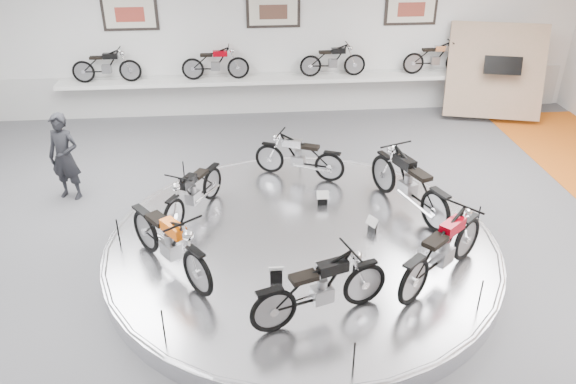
{
  "coord_description": "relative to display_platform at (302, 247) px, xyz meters",
  "views": [
    {
      "loc": [
        -0.91,
        -7.37,
        5.46
      ],
      "look_at": [
        -0.2,
        0.6,
        1.04
      ],
      "focal_mm": 35.0,
      "sensor_mm": 36.0,
      "label": 1
    }
  ],
  "objects": [
    {
      "name": "floor",
      "position": [
        0.0,
        -0.3,
        -0.15
      ],
      "size": [
        16.0,
        16.0,
        0.0
      ],
      "primitive_type": "plane",
      "color": "#515154",
      "rests_on": "ground"
    },
    {
      "name": "ceiling",
      "position": [
        0.0,
        -0.3,
        3.85
      ],
      "size": [
        16.0,
        16.0,
        0.0
      ],
      "primitive_type": "plane",
      "rotation": [
        3.14,
        0.0,
        0.0
      ],
      "color": "white",
      "rests_on": "wall_back"
    },
    {
      "name": "wall_back",
      "position": [
        0.0,
        6.7,
        1.85
      ],
      "size": [
        16.0,
        0.0,
        16.0
      ],
      "primitive_type": "plane",
      "rotation": [
        1.57,
        0.0,
        0.0
      ],
      "color": "silver",
      "rests_on": "floor"
    },
    {
      "name": "dado_band",
      "position": [
        0.0,
        6.68,
        0.4
      ],
      "size": [
        15.68,
        0.04,
        1.1
      ],
      "primitive_type": "cube",
      "color": "#BCBCBA",
      "rests_on": "floor"
    },
    {
      "name": "display_platform",
      "position": [
        0.0,
        0.0,
        0.0
      ],
      "size": [
        6.4,
        6.4,
        0.3
      ],
      "primitive_type": "cylinder",
      "color": "silver",
      "rests_on": "floor"
    },
    {
      "name": "platform_rim",
      "position": [
        0.0,
        0.0,
        0.12
      ],
      "size": [
        6.4,
        6.4,
        0.1
      ],
      "primitive_type": "torus",
      "color": "#B2B2BA",
      "rests_on": "display_platform"
    },
    {
      "name": "shelf",
      "position": [
        0.0,
        6.4,
        0.85
      ],
      "size": [
        11.0,
        0.55,
        0.1
      ],
      "primitive_type": "cube",
      "color": "silver",
      "rests_on": "wall_back"
    },
    {
      "name": "poster_left",
      "position": [
        -3.5,
        6.66,
        2.55
      ],
      "size": [
        1.35,
        0.06,
        0.88
      ],
      "primitive_type": "cube",
      "color": "beige",
      "rests_on": "wall_back"
    },
    {
      "name": "poster_center",
      "position": [
        0.0,
        6.66,
        2.55
      ],
      "size": [
        1.35,
        0.06,
        0.88
      ],
      "primitive_type": "cube",
      "color": "beige",
      "rests_on": "wall_back"
    },
    {
      "name": "poster_right",
      "position": [
        3.5,
        6.66,
        2.55
      ],
      "size": [
        1.35,
        0.06,
        0.88
      ],
      "primitive_type": "cube",
      "color": "beige",
      "rests_on": "wall_back"
    },
    {
      "name": "display_panel",
      "position": [
        5.6,
        5.8,
        1.1
      ],
      "size": [
        2.56,
        1.52,
        2.3
      ],
      "primitive_type": "cube",
      "rotation": [
        -0.35,
        0.0,
        -0.26
      ],
      "color": "#997762",
      "rests_on": "floor"
    },
    {
      "name": "shelf_bike_a",
      "position": [
        -4.2,
        6.4,
        1.27
      ],
      "size": [
        1.22,
        0.43,
        0.73
      ],
      "primitive_type": null,
      "color": "black",
      "rests_on": "shelf"
    },
    {
      "name": "shelf_bike_b",
      "position": [
        -1.5,
        6.4,
        1.27
      ],
      "size": [
        1.22,
        0.43,
        0.73
      ],
      "primitive_type": null,
      "color": "#8C000B",
      "rests_on": "shelf"
    },
    {
      "name": "shelf_bike_c",
      "position": [
        1.5,
        6.4,
        1.27
      ],
      "size": [
        1.22,
        0.43,
        0.73
      ],
      "primitive_type": null,
      "color": "black",
      "rests_on": "shelf"
    },
    {
      "name": "shelf_bike_d",
      "position": [
        4.2,
        6.4,
        1.27
      ],
      "size": [
        1.22,
        0.43,
        0.73
      ],
      "primitive_type": null,
      "color": "silver",
      "rests_on": "shelf"
    },
    {
      "name": "bike_a",
      "position": [
        1.97,
        0.8,
        0.71
      ],
      "size": [
        1.3,
        2.01,
        1.12
      ],
      "primitive_type": null,
      "rotation": [
        0.0,
        0.0,
        1.94
      ],
      "color": "black",
      "rests_on": "display_platform"
    },
    {
      "name": "bike_b",
      "position": [
        0.19,
        2.26,
        0.61
      ],
      "size": [
        1.65,
        1.13,
        0.92
      ],
      "primitive_type": null,
      "rotation": [
        0.0,
        0.0,
        2.73
      ],
      "color": "silver",
      "rests_on": "display_platform"
    },
    {
      "name": "bike_c",
      "position": [
        -1.79,
        0.98,
        0.61
      ],
      "size": [
        1.24,
        1.65,
        0.93
      ],
      "primitive_type": null,
      "rotation": [
        0.0,
        0.0,
        4.21
      ],
      "color": "black",
      "rests_on": "display_platform"
    },
    {
      "name": "bike_d",
      "position": [
        -2.05,
        -0.66,
        0.69
      ],
      "size": [
        1.61,
        1.85,
        1.07
      ],
      "primitive_type": null,
      "rotation": [
        0.0,
        0.0,
        5.35
      ],
      "color": "#D34C01",
      "rests_on": "display_platform"
    },
    {
      "name": "bike_e",
      "position": [
        0.04,
        -1.88,
        0.65
      ],
      "size": [
        1.8,
        1.12,
        1.0
      ],
      "primitive_type": null,
      "rotation": [
        0.0,
        0.0,
        6.61
      ],
      "color": "black",
      "rests_on": "display_platform"
    },
    {
      "name": "bike_f",
      "position": [
        1.91,
        -1.22,
        0.69
      ],
      "size": [
        1.82,
        1.69,
        1.08
      ],
      "primitive_type": null,
      "rotation": [
        0.0,
        0.0,
        6.99
      ],
      "color": "#8C000B",
      "rests_on": "display_platform"
    },
    {
      "name": "visitor",
      "position": [
        -4.31,
        2.38,
        0.72
      ],
      "size": [
        0.73,
        0.59,
        1.73
      ],
      "primitive_type": "imported",
      "rotation": [
        0.0,
        0.0,
        -0.32
      ],
      "color": "black",
      "rests_on": "floor"
    }
  ]
}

